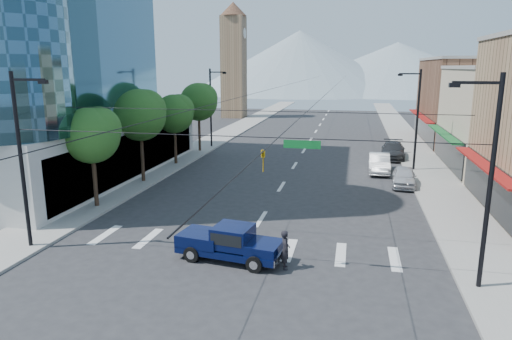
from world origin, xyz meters
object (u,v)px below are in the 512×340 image
(pickup_truck, at_px, (229,242))
(parked_car_mid, at_px, (379,163))
(pedestrian, at_px, (285,250))
(parked_car_near, at_px, (404,177))
(parked_car_far, at_px, (393,150))

(pickup_truck, height_order, parked_car_mid, pickup_truck)
(pedestrian, xyz_separation_m, parked_car_near, (6.90, 16.88, -0.18))
(pickup_truck, xyz_separation_m, pedestrian, (2.80, -0.40, 0.02))
(pedestrian, distance_m, parked_car_far, 29.13)
(parked_car_far, bearing_deg, pickup_truck, -105.36)
(parked_car_near, xyz_separation_m, parked_car_mid, (-1.70, 4.50, 0.08))
(parked_car_near, distance_m, parked_car_far, 11.43)
(parked_car_mid, distance_m, parked_car_far, 7.13)
(parked_car_mid, xyz_separation_m, parked_car_far, (1.70, 6.92, -0.00))
(pickup_truck, distance_m, parked_car_near, 19.12)
(parked_car_mid, bearing_deg, parked_car_far, 76.76)
(pickup_truck, bearing_deg, pedestrian, 0.30)
(parked_car_far, bearing_deg, parked_car_mid, -99.98)
(parked_car_near, distance_m, parked_car_mid, 4.82)
(pickup_truck, relative_size, parked_car_far, 0.94)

